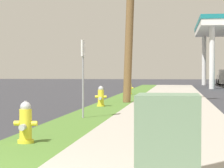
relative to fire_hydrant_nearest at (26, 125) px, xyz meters
name	(u,v)px	position (x,y,z in m)	size (l,w,h in m)	color
fire_hydrant_nearest	(26,125)	(0.00, 0.00, 0.00)	(0.42, 0.38, 0.74)	yellow
fire_hydrant_second	(101,97)	(-0.08, 8.80, 0.00)	(0.42, 0.38, 0.74)	yellow
fire_hydrant_third	(130,88)	(0.07, 17.83, 0.00)	(0.42, 0.37, 0.74)	yellow
utility_cabinet	(168,162)	(2.57, -3.99, 0.17)	(0.59, 0.62, 1.07)	slate
street_sign_post	(83,62)	(0.12, 4.58, 1.19)	(0.05, 0.36, 2.12)	gray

